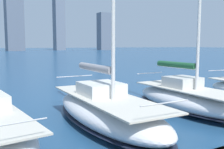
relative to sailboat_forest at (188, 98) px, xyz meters
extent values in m
cube|color=slate|center=(-74.09, -148.98, 11.70)|extent=(10.76, 6.91, 24.82)
cube|color=slate|center=(-44.03, -157.40, 24.97)|extent=(6.19, 7.47, 51.35)
cube|color=slate|center=(-15.73, -153.14, 20.00)|extent=(9.41, 11.85, 41.41)
cylinder|color=silver|center=(-6.07, -2.92, 0.94)|extent=(1.95, 0.33, 0.04)
ellipsoid|color=white|center=(0.00, 0.03, -0.12)|extent=(2.64, 7.31, 1.18)
ellipsoid|color=black|center=(0.00, 0.03, -0.44)|extent=(2.65, 7.35, 0.10)
cube|color=beige|center=(0.00, 0.03, 0.51)|extent=(2.17, 6.44, 0.06)
cube|color=silver|center=(0.00, -0.41, 0.81)|extent=(1.57, 1.61, 0.55)
cylinder|color=silver|center=(0.00, 0.58, 4.97)|extent=(0.16, 0.16, 8.87)
cylinder|color=silver|center=(0.01, -0.96, 1.59)|extent=(0.14, 3.07, 0.12)
cylinder|color=#1E5633|center=(0.01, -0.96, 1.71)|extent=(0.34, 2.82, 0.32)
cylinder|color=silver|center=(0.02, -3.26, 1.03)|extent=(1.95, 0.05, 0.04)
ellipsoid|color=white|center=(4.90, 0.07, -0.10)|extent=(2.91, 8.47, 1.22)
ellipsoid|color=black|center=(4.90, 0.07, -0.43)|extent=(2.93, 8.51, 0.10)
cube|color=beige|center=(4.90, 0.07, 0.54)|extent=(2.40, 7.45, 0.06)
cube|color=silver|center=(4.90, -0.44, 0.84)|extent=(1.71, 1.88, 0.55)
cylinder|color=silver|center=(4.89, -1.07, 1.62)|extent=(0.17, 3.54, 0.12)
cylinder|color=gray|center=(4.89, -1.07, 1.74)|extent=(0.36, 3.26, 0.32)
cylinder|color=silver|center=(4.96, 3.95, 1.06)|extent=(1.82, 0.06, 0.04)
cylinder|color=silver|center=(4.85, -3.73, 1.06)|extent=(2.10, 0.07, 0.04)
cylinder|color=silver|center=(9.23, 3.38, 0.91)|extent=(1.76, 0.23, 0.04)
camera|label=1|loc=(10.10, 9.88, 2.79)|focal=42.00mm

